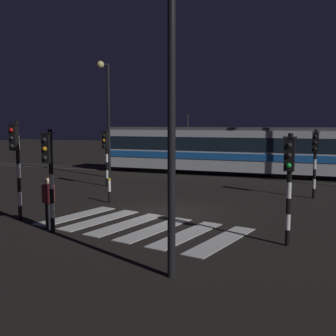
{
  "coord_description": "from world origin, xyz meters",
  "views": [
    {
      "loc": [
        5.95,
        -14.89,
        3.48
      ],
      "look_at": [
        -1.27,
        3.13,
        1.4
      ],
      "focal_mm": 44.08,
      "sensor_mm": 36.0,
      "label": 1
    }
  ],
  "objects_px": {
    "tram": "(222,149)",
    "bollard_island_edge": "(109,190)",
    "traffic_light_corner_far_right": "(315,153)",
    "traffic_light_corner_far_left": "(106,149)",
    "traffic_light_corner_near_left": "(16,155)",
    "pedestrian_waiting_at_kerb": "(49,203)",
    "traffic_light_kerb_mid_left": "(49,165)",
    "street_lamp_trackside_left": "(107,106)",
    "street_lamp_near_kerb": "(167,66)",
    "traffic_light_corner_near_right": "(289,173)"
  },
  "relations": [
    {
      "from": "traffic_light_corner_near_left",
      "to": "traffic_light_corner_near_right",
      "type": "bearing_deg",
      "value": 1.61
    },
    {
      "from": "tram",
      "to": "pedestrian_waiting_at_kerb",
      "type": "height_order",
      "value": "tram"
    },
    {
      "from": "traffic_light_corner_near_left",
      "to": "street_lamp_trackside_left",
      "type": "relative_size",
      "value": 0.49
    },
    {
      "from": "tram",
      "to": "bollard_island_edge",
      "type": "relative_size",
      "value": 15.4
    },
    {
      "from": "traffic_light_kerb_mid_left",
      "to": "street_lamp_near_kerb",
      "type": "bearing_deg",
      "value": -25.51
    },
    {
      "from": "traffic_light_corner_far_left",
      "to": "bollard_island_edge",
      "type": "bearing_deg",
      "value": -58.01
    },
    {
      "from": "traffic_light_corner_near_left",
      "to": "street_lamp_near_kerb",
      "type": "xyz_separation_m",
      "value": [
        7.21,
        -3.4,
        2.34
      ]
    },
    {
      "from": "tram",
      "to": "pedestrian_waiting_at_kerb",
      "type": "distance_m",
      "value": 16.66
    },
    {
      "from": "traffic_light_corner_near_right",
      "to": "bollard_island_edge",
      "type": "bearing_deg",
      "value": 154.33
    },
    {
      "from": "street_lamp_trackside_left",
      "to": "traffic_light_corner_near_left",
      "type": "bearing_deg",
      "value": -75.6
    },
    {
      "from": "traffic_light_kerb_mid_left",
      "to": "tram",
      "type": "bearing_deg",
      "value": 85.71
    },
    {
      "from": "street_lamp_near_kerb",
      "to": "traffic_light_kerb_mid_left",
      "type": "bearing_deg",
      "value": 154.49
    },
    {
      "from": "traffic_light_corner_far_left",
      "to": "street_lamp_trackside_left",
      "type": "distance_m",
      "value": 4.51
    },
    {
      "from": "traffic_light_kerb_mid_left",
      "to": "bollard_island_edge",
      "type": "distance_m",
      "value": 5.43
    },
    {
      "from": "traffic_light_corner_near_right",
      "to": "traffic_light_corner_near_left",
      "type": "bearing_deg",
      "value": -178.39
    },
    {
      "from": "traffic_light_corner_far_left",
      "to": "bollard_island_edge",
      "type": "distance_m",
      "value": 5.08
    },
    {
      "from": "traffic_light_kerb_mid_left",
      "to": "bollard_island_edge",
      "type": "xyz_separation_m",
      "value": [
        -0.79,
        5.12,
        -1.63
      ]
    },
    {
      "from": "traffic_light_corner_far_left",
      "to": "traffic_light_corner_far_right",
      "type": "relative_size",
      "value": 0.98
    },
    {
      "from": "pedestrian_waiting_at_kerb",
      "to": "bollard_island_edge",
      "type": "xyz_separation_m",
      "value": [
        -0.39,
        4.69,
        -0.32
      ]
    },
    {
      "from": "traffic_light_corner_far_right",
      "to": "traffic_light_corner_near_right",
      "type": "bearing_deg",
      "value": -92.51
    },
    {
      "from": "street_lamp_near_kerb",
      "to": "tram",
      "type": "relative_size",
      "value": 0.44
    },
    {
      "from": "traffic_light_corner_near_left",
      "to": "bollard_island_edge",
      "type": "relative_size",
      "value": 3.23
    },
    {
      "from": "traffic_light_corner_far_left",
      "to": "street_lamp_near_kerb",
      "type": "xyz_separation_m",
      "value": [
        8.35,
        -11.61,
        2.61
      ]
    },
    {
      "from": "traffic_light_corner_near_left",
      "to": "tram",
      "type": "height_order",
      "value": "tram"
    },
    {
      "from": "street_lamp_near_kerb",
      "to": "pedestrian_waiting_at_kerb",
      "type": "xyz_separation_m",
      "value": [
        -5.39,
        2.81,
        -3.83
      ]
    },
    {
      "from": "street_lamp_trackside_left",
      "to": "pedestrian_waiting_at_kerb",
      "type": "bearing_deg",
      "value": -68.45
    },
    {
      "from": "traffic_light_corner_far_right",
      "to": "pedestrian_waiting_at_kerb",
      "type": "xyz_separation_m",
      "value": [
        -7.96,
        -9.11,
        -1.25
      ]
    },
    {
      "from": "traffic_light_corner_far_right",
      "to": "street_lamp_trackside_left",
      "type": "xyz_separation_m",
      "value": [
        -12.72,
        2.95,
        2.51
      ]
    },
    {
      "from": "traffic_light_corner_far_left",
      "to": "pedestrian_waiting_at_kerb",
      "type": "xyz_separation_m",
      "value": [
        2.96,
        -8.8,
        -1.22
      ]
    },
    {
      "from": "traffic_light_corner_far_right",
      "to": "traffic_light_corner_far_left",
      "type": "bearing_deg",
      "value": -178.38
    },
    {
      "from": "traffic_light_kerb_mid_left",
      "to": "street_lamp_near_kerb",
      "type": "distance_m",
      "value": 6.07
    },
    {
      "from": "traffic_light_corner_far_right",
      "to": "tram",
      "type": "height_order",
      "value": "tram"
    },
    {
      "from": "traffic_light_corner_near_right",
      "to": "street_lamp_near_kerb",
      "type": "distance_m",
      "value": 4.99
    },
    {
      "from": "traffic_light_kerb_mid_left",
      "to": "tram",
      "type": "relative_size",
      "value": 0.19
    },
    {
      "from": "traffic_light_corner_far_left",
      "to": "traffic_light_corner_near_right",
      "type": "bearing_deg",
      "value": -36.99
    },
    {
      "from": "traffic_light_corner_far_right",
      "to": "traffic_light_kerb_mid_left",
      "type": "bearing_deg",
      "value": -128.37
    },
    {
      "from": "traffic_light_kerb_mid_left",
      "to": "traffic_light_corner_far_right",
      "type": "bearing_deg",
      "value": 51.63
    },
    {
      "from": "traffic_light_corner_far_left",
      "to": "traffic_light_corner_far_right",
      "type": "height_order",
      "value": "traffic_light_corner_far_right"
    },
    {
      "from": "traffic_light_corner_near_right",
      "to": "street_lamp_near_kerb",
      "type": "height_order",
      "value": "street_lamp_near_kerb"
    },
    {
      "from": "traffic_light_corner_far_left",
      "to": "street_lamp_trackside_left",
      "type": "bearing_deg",
      "value": 119.01
    },
    {
      "from": "street_lamp_trackside_left",
      "to": "traffic_light_corner_far_left",
      "type": "bearing_deg",
      "value": -60.99
    },
    {
      "from": "traffic_light_corner_near_right",
      "to": "traffic_light_corner_near_left",
      "type": "xyz_separation_m",
      "value": [
        -9.41,
        -0.26,
        0.24
      ]
    },
    {
      "from": "bollard_island_edge",
      "to": "street_lamp_near_kerb",
      "type": "bearing_deg",
      "value": -52.39
    },
    {
      "from": "street_lamp_near_kerb",
      "to": "street_lamp_trackside_left",
      "type": "bearing_deg",
      "value": 124.33
    },
    {
      "from": "street_lamp_trackside_left",
      "to": "traffic_light_corner_near_right",
      "type": "bearing_deg",
      "value": -42.2
    },
    {
      "from": "traffic_light_corner_near_left",
      "to": "bollard_island_edge",
      "type": "xyz_separation_m",
      "value": [
        1.43,
        4.1,
        -1.81
      ]
    },
    {
      "from": "pedestrian_waiting_at_kerb",
      "to": "bollard_island_edge",
      "type": "height_order",
      "value": "pedestrian_waiting_at_kerb"
    },
    {
      "from": "traffic_light_corner_far_left",
      "to": "traffic_light_corner_near_left",
      "type": "xyz_separation_m",
      "value": [
        1.14,
        -8.21,
        0.27
      ]
    },
    {
      "from": "pedestrian_waiting_at_kerb",
      "to": "traffic_light_kerb_mid_left",
      "type": "bearing_deg",
      "value": -46.63
    },
    {
      "from": "street_lamp_trackside_left",
      "to": "pedestrian_waiting_at_kerb",
      "type": "height_order",
      "value": "street_lamp_trackside_left"
    }
  ]
}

